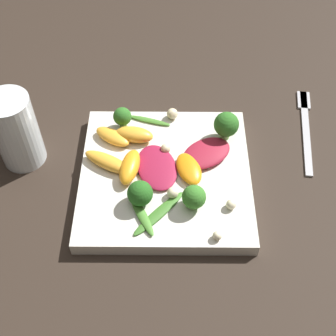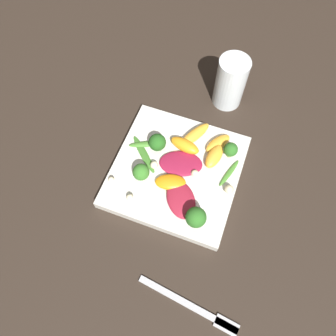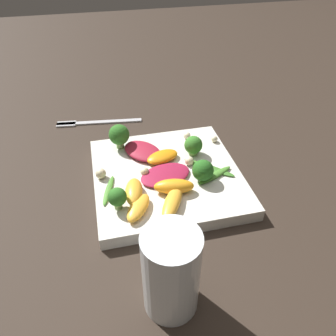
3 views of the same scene
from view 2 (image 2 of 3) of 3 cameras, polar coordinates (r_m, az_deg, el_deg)
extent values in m
plane|color=#2D231C|center=(0.67, 1.40, -1.01)|extent=(2.40, 2.40, 0.00)
cube|color=silver|center=(0.66, 1.42, -0.60)|extent=(0.24, 0.24, 0.02)
cylinder|color=white|center=(0.73, 10.81, 14.44)|extent=(0.06, 0.06, 0.12)
cube|color=#B2B2B7|center=(0.60, 3.39, -22.56)|extent=(0.03, 0.18, 0.01)
cube|color=#B2B2B7|center=(0.61, 10.17, -25.39)|extent=(0.03, 0.04, 0.01)
ellipsoid|color=maroon|center=(0.61, 2.27, -5.50)|extent=(0.09, 0.09, 0.01)
ellipsoid|color=maroon|center=(0.65, 2.25, 0.78)|extent=(0.08, 0.10, 0.01)
ellipsoid|color=orange|center=(0.66, 2.60, 4.07)|extent=(0.04, 0.07, 0.02)
ellipsoid|color=#FCAD33|center=(0.65, 8.05, 2.04)|extent=(0.06, 0.04, 0.02)
ellipsoid|color=#FCAD33|center=(0.67, 8.69, 4.28)|extent=(0.06, 0.05, 0.02)
ellipsoid|color=#FCAD33|center=(0.68, 4.62, 5.75)|extent=(0.08, 0.06, 0.02)
ellipsoid|color=orange|center=(0.63, 0.62, -2.52)|extent=(0.05, 0.07, 0.01)
cylinder|color=#7A9E51|center=(0.67, 10.65, 2.56)|extent=(0.01, 0.01, 0.01)
sphere|color=#2D6B23|center=(0.65, 10.87, 3.20)|extent=(0.03, 0.03, 0.03)
cylinder|color=#84AD5B|center=(0.64, -4.63, -1.27)|extent=(0.02, 0.02, 0.01)
sphere|color=#387A28|center=(0.62, -4.73, -0.71)|extent=(0.03, 0.03, 0.03)
cylinder|color=#84AD5B|center=(0.67, -1.84, 3.84)|extent=(0.01, 0.01, 0.01)
sphere|color=#26601E|center=(0.65, -1.87, 4.49)|extent=(0.04, 0.04, 0.04)
cylinder|color=#84AD5B|center=(0.60, 4.75, -9.10)|extent=(0.01, 0.01, 0.02)
sphere|color=#2D6B23|center=(0.58, 4.89, -8.54)|extent=(0.04, 0.04, 0.04)
ellipsoid|color=#47842D|center=(0.65, 10.59, -0.88)|extent=(0.07, 0.03, 0.00)
ellipsoid|color=#47842D|center=(0.67, -3.70, 4.19)|extent=(0.04, 0.07, 0.01)
ellipsoid|color=#3D7528|center=(0.66, -4.24, 2.44)|extent=(0.08, 0.08, 0.00)
sphere|color=beige|center=(0.62, -6.67, -5.11)|extent=(0.01, 0.01, 0.01)
sphere|color=beige|center=(0.64, -9.85, -2.03)|extent=(0.01, 0.01, 0.01)
sphere|color=beige|center=(0.64, 4.62, -1.08)|extent=(0.01, 0.01, 0.01)
sphere|color=beige|center=(0.63, 10.58, -3.66)|extent=(0.02, 0.02, 0.02)
sphere|color=beige|center=(0.64, -2.43, 0.53)|extent=(0.02, 0.02, 0.02)
camera|label=1|loc=(0.57, -58.33, 38.94)|focal=50.00mm
camera|label=3|loc=(0.73, 27.15, 41.00)|focal=35.00mm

